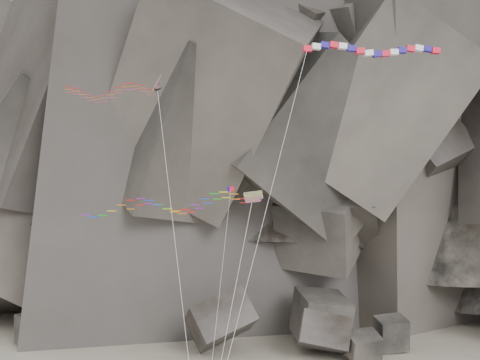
# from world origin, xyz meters

# --- Properties ---
(headland) EXTENTS (110.00, 70.00, 84.00)m
(headland) POSITION_xyz_m (0.00, 70.00, 42.00)
(headland) COLOR #574F47
(headland) RESTS_ON ground
(boulder_field) EXTENTS (78.29, 17.22, 9.20)m
(boulder_field) POSITION_xyz_m (12.14, 34.81, 2.36)
(boulder_field) COLOR #47423F
(boulder_field) RESTS_ON ground
(delta_kite) EXTENTS (13.33, 7.71, 28.50)m
(delta_kite) POSITION_xyz_m (-12.90, 3.19, 28.84)
(delta_kite) COLOR red
(delta_kite) RESTS_ON ground
(banner_kite) EXTENTS (17.96, 6.35, 30.28)m
(banner_kite) POSITION_xyz_m (8.66, 0.94, 31.17)
(banner_kite) COLOR red
(banner_kite) RESTS_ON ground
(parafoil_kite) EXTENTS (15.52, 6.59, 18.94)m
(parafoil_kite) POSITION_xyz_m (-7.98, 2.11, 19.40)
(parafoil_kite) COLOR #F3FE0E
(parafoil_kite) RESTS_ON ground
(pennant_kite) EXTENTS (1.73, 6.85, 19.26)m
(pennant_kite) POSITION_xyz_m (-2.65, 1.52, 17.11)
(pennant_kite) COLOR red
(pennant_kite) RESTS_ON ground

